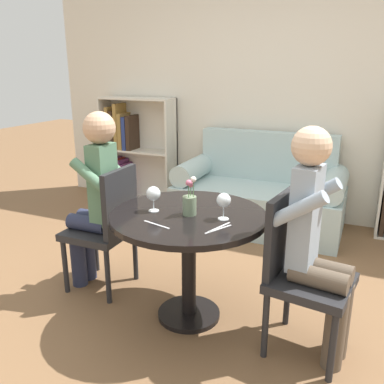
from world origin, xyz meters
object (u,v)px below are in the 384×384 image
wine_glass_right (224,201)px  flower_vase (190,202)px  chair_right (299,268)px  wine_glass_left (153,194)px  bookshelf_left (130,150)px  chair_left (107,224)px  person_left (95,196)px  person_right (318,242)px  couch (259,196)px

wine_glass_right → flower_vase: bearing=-177.2°
chair_right → wine_glass_left: 0.94m
bookshelf_left → wine_glass_right: (1.88, -2.00, 0.21)m
chair_left → bookshelf_left: bearing=-153.0°
person_left → person_right: size_ratio=1.00×
couch → flower_vase: flower_vase is taller
chair_left → chair_right: bearing=84.2°
chair_right → person_right: (0.09, -0.02, 0.18)m
wine_glass_right → wine_glass_left: bearing=-174.9°
chair_left → chair_right: same height
bookshelf_left → wine_glass_right: 2.75m
chair_right → person_right: bearing=-95.5°
chair_right → wine_glass_right: bearing=96.2°
wine_glass_right → chair_left: bearing=173.3°
person_right → wine_glass_right: bearing=94.3°
chair_right → person_left: bearing=93.4°
bookshelf_left → couch: bearing=-9.1°
chair_right → wine_glass_left: (-0.88, -0.02, 0.32)m
person_right → wine_glass_right: 0.55m
person_left → wine_glass_right: bearing=83.3°
person_right → wine_glass_left: size_ratio=8.22×
bookshelf_left → chair_left: (0.99, -1.90, -0.11)m
couch → person_right: 1.96m
bookshelf_left → wine_glass_left: (1.45, -2.04, 0.21)m
chair_right → chair_left: bearing=93.0°
person_left → wine_glass_left: size_ratio=8.24×
chair_left → wine_glass_right: size_ratio=5.75×
person_left → flower_vase: 0.78m
couch → wine_glass_right: 1.82m
wine_glass_right → person_left: bearing=173.9°
chair_left → wine_glass_left: (0.46, -0.14, 0.32)m
couch → person_right: size_ratio=1.27×
couch → person_left: size_ratio=1.26×
wine_glass_left → couch: bearing=83.2°
person_left → flower_vase: person_left is taller
couch → chair_right: 1.88m
couch → chair_right: bearing=-69.1°
chair_right → flower_vase: 0.72m
wine_glass_right → couch: bearing=97.3°
person_left → wine_glass_left: bearing=74.7°
wine_glass_left → flower_vase: (0.23, 0.03, -0.03)m
person_right → flower_vase: 0.75m
wine_glass_right → flower_vase: (-0.21, -0.01, -0.03)m
chair_right → person_left: 1.44m
person_right → wine_glass_left: person_right is taller
person_left → flower_vase: bearing=81.0°
bookshelf_left → chair_left: size_ratio=1.35×
wine_glass_left → person_left: bearing=165.3°
chair_left → person_right: (1.43, -0.14, 0.18)m
couch → person_left: (-0.75, -1.63, 0.38)m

